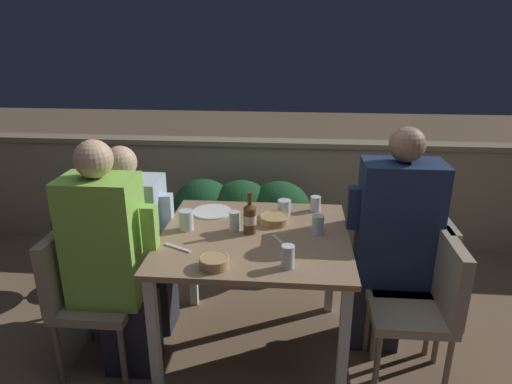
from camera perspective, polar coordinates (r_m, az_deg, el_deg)
ground_plane at (r=2.89m, az=-0.13°, el=-18.90°), size 16.00×16.00×0.00m
parapet_wall at (r=3.93m, az=1.72°, el=-0.02°), size 9.00×0.18×0.93m
dining_table at (r=2.53m, az=-0.14°, el=-7.15°), size 1.02×0.97×0.75m
planter_hedge at (r=3.56m, az=-1.83°, el=-3.52°), size 1.07×0.47×0.71m
chair_left_near at (r=2.68m, az=-20.97°, el=-10.99°), size 0.41×0.41×0.82m
person_green_blouse at (r=2.53m, az=-17.58°, el=-8.23°), size 0.47×0.26×1.31m
chair_left_far at (r=2.99m, az=-18.33°, el=-7.35°), size 0.41×0.41×0.82m
person_blue_shirt at (r=2.88m, az=-15.02°, el=-5.99°), size 0.51×0.26×1.18m
chair_right_near at (r=2.58m, az=20.71°, el=-12.23°), size 0.41×0.41×0.82m
chair_right_far at (r=2.82m, az=19.89°, el=-9.19°), size 0.41×0.41×0.82m
person_navy_jumper at (r=2.70m, az=16.49°, el=-6.08°), size 0.50×0.26×1.33m
beer_bottle at (r=2.47m, az=-0.78°, el=-3.21°), size 0.07×0.07×0.23m
plate_0 at (r=2.79m, az=-5.50°, el=-2.46°), size 0.24×0.24×0.01m
bowl_0 at (r=2.17m, az=-5.27°, el=-8.65°), size 0.14×0.14×0.05m
bowl_1 at (r=2.62m, az=2.29°, el=-3.38°), size 0.17×0.17×0.05m
glass_cup_0 at (r=2.56m, az=-8.72°, el=-3.50°), size 0.08×0.08×0.11m
glass_cup_1 at (r=2.15m, az=4.00°, el=-8.06°), size 0.06×0.06×0.11m
glass_cup_2 at (r=2.50m, az=7.73°, el=-4.07°), size 0.07×0.07×0.10m
glass_cup_3 at (r=2.74m, az=3.56°, el=-1.90°), size 0.08×0.08×0.09m
glass_cup_4 at (r=2.81m, az=7.45°, el=-1.46°), size 0.06×0.06×0.09m
glass_cup_5 at (r=2.52m, az=-2.68°, el=-3.65°), size 0.06×0.06×0.11m
fork_0 at (r=2.40m, az=3.09°, el=-6.23°), size 0.10×0.16×0.01m
fork_1 at (r=2.37m, az=-9.76°, el=-6.87°), size 0.16×0.10×0.01m
potted_plant at (r=3.48m, az=-20.78°, el=-4.82°), size 0.40×0.40×0.70m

